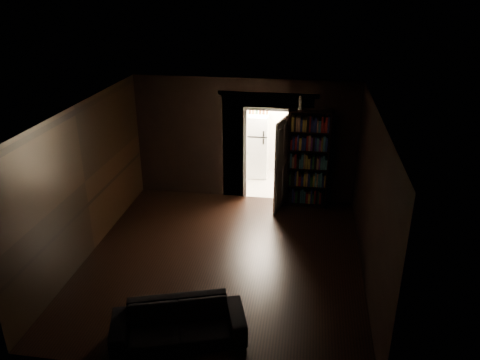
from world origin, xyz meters
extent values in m
plane|color=black|center=(0.00, 0.00, 0.00)|extent=(5.50, 5.50, 0.00)
cube|color=black|center=(-1.23, 2.80, 1.40)|extent=(2.55, 0.10, 2.80)
cube|color=black|center=(1.73, 2.80, 1.40)|extent=(1.55, 0.10, 2.80)
cube|color=black|center=(0.50, 2.80, 2.45)|extent=(0.90, 0.10, 0.70)
cube|color=black|center=(-2.50, 0.00, 1.40)|extent=(0.02, 5.50, 2.80)
cube|color=black|center=(2.50, 0.00, 1.40)|extent=(0.02, 5.50, 2.80)
cube|color=black|center=(0.00, -2.75, 1.40)|extent=(5.00, 0.02, 2.80)
cube|color=beige|center=(0.00, 0.00, 2.80)|extent=(5.00, 5.50, 0.02)
cube|color=silver|center=(0.50, 2.74, 1.05)|extent=(1.04, 0.06, 2.17)
cube|color=beige|center=(0.50, 3.65, -0.05)|extent=(2.20, 1.80, 0.10)
cube|color=white|center=(0.50, 4.50, 1.20)|extent=(2.20, 0.10, 2.40)
cube|color=white|center=(-0.55, 3.65, 1.20)|extent=(0.10, 1.60, 2.40)
cube|color=white|center=(1.55, 3.65, 1.20)|extent=(0.10, 1.60, 2.40)
cube|color=white|center=(0.50, 3.65, 2.45)|extent=(2.20, 1.80, 0.10)
cube|color=#C76B77|center=(0.50, 4.44, 2.22)|extent=(2.00, 0.04, 0.26)
imported|color=black|center=(-0.24, -2.10, 0.36)|extent=(2.03, 1.33, 0.72)
cube|color=black|center=(1.44, 2.55, 1.10)|extent=(0.96, 0.59, 2.20)
cube|color=white|center=(0.05, 4.11, 0.82)|extent=(0.75, 0.69, 1.65)
cube|color=silver|center=(0.87, 2.32, 1.02)|extent=(0.25, 0.84, 2.05)
cube|color=silver|center=(1.21, 2.58, 2.34)|extent=(0.10, 0.10, 0.29)
cube|color=black|center=(0.12, 4.04, 1.78)|extent=(0.65, 0.31, 0.27)
camera|label=1|loc=(1.40, -7.17, 4.77)|focal=35.00mm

